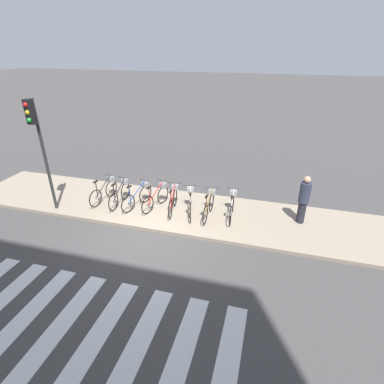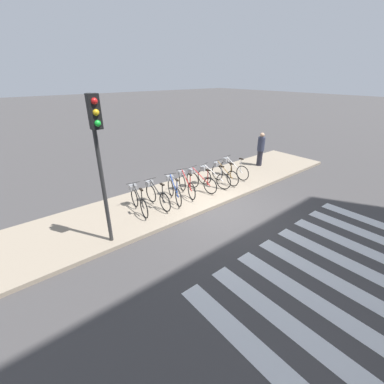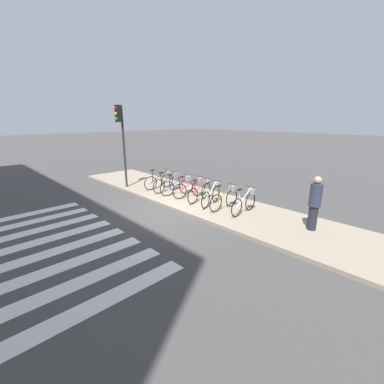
{
  "view_description": "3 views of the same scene",
  "coord_description": "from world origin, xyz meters",
  "px_view_note": "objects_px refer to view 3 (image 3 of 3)",
  "views": [
    {
      "loc": [
        3.48,
        -7.4,
        5.42
      ],
      "look_at": [
        1.02,
        1.35,
        0.92
      ],
      "focal_mm": 28.0,
      "sensor_mm": 36.0,
      "label": 1
    },
    {
      "loc": [
        -5.8,
        -5.65,
        4.33
      ],
      "look_at": [
        -0.82,
        0.42,
        0.7
      ],
      "focal_mm": 24.0,
      "sensor_mm": 36.0,
      "label": 2
    },
    {
      "loc": [
        7.29,
        -5.83,
        3.34
      ],
      "look_at": [
        0.76,
        0.46,
        0.76
      ],
      "focal_mm": 24.0,
      "sensor_mm": 36.0,
      "label": 3
    }
  ],
  "objects_px": {
    "parked_bicycle_2": "(179,185)",
    "traffic_light": "(121,130)",
    "parked_bicycle_1": "(169,182)",
    "parked_bicycle_0": "(161,180)",
    "pedestrian": "(315,202)",
    "parked_bicycle_3": "(191,187)",
    "parked_bicycle_5": "(212,194)",
    "parked_bicycle_4": "(201,191)",
    "parked_bicycle_6": "(226,198)",
    "parked_bicycle_7": "(245,201)"
  },
  "relations": [
    {
      "from": "parked_bicycle_3",
      "to": "parked_bicycle_6",
      "type": "relative_size",
      "value": 0.97
    },
    {
      "from": "parked_bicycle_0",
      "to": "pedestrian",
      "type": "xyz_separation_m",
      "value": [
        6.99,
        0.36,
        0.43
      ]
    },
    {
      "from": "parked_bicycle_1",
      "to": "parked_bicycle_5",
      "type": "relative_size",
      "value": 1.03
    },
    {
      "from": "parked_bicycle_1",
      "to": "parked_bicycle_4",
      "type": "relative_size",
      "value": 1.01
    },
    {
      "from": "parked_bicycle_0",
      "to": "parked_bicycle_5",
      "type": "height_order",
      "value": "same"
    },
    {
      "from": "parked_bicycle_1",
      "to": "parked_bicycle_3",
      "type": "xyz_separation_m",
      "value": [
        1.39,
        0.11,
        0.0
      ]
    },
    {
      "from": "parked_bicycle_0",
      "to": "parked_bicycle_1",
      "type": "height_order",
      "value": "same"
    },
    {
      "from": "parked_bicycle_2",
      "to": "pedestrian",
      "type": "relative_size",
      "value": 0.91
    },
    {
      "from": "parked_bicycle_5",
      "to": "parked_bicycle_4",
      "type": "bearing_deg",
      "value": 176.45
    },
    {
      "from": "parked_bicycle_1",
      "to": "parked_bicycle_2",
      "type": "relative_size",
      "value": 1.04
    },
    {
      "from": "parked_bicycle_3",
      "to": "parked_bicycle_7",
      "type": "height_order",
      "value": "same"
    },
    {
      "from": "parked_bicycle_0",
      "to": "parked_bicycle_2",
      "type": "height_order",
      "value": "same"
    },
    {
      "from": "pedestrian",
      "to": "parked_bicycle_1",
      "type": "bearing_deg",
      "value": -176.21
    },
    {
      "from": "parked_bicycle_3",
      "to": "pedestrian",
      "type": "height_order",
      "value": "pedestrian"
    },
    {
      "from": "parked_bicycle_4",
      "to": "traffic_light",
      "type": "relative_size",
      "value": 0.4
    },
    {
      "from": "parked_bicycle_0",
      "to": "parked_bicycle_2",
      "type": "relative_size",
      "value": 1.04
    },
    {
      "from": "parked_bicycle_3",
      "to": "parked_bicycle_7",
      "type": "distance_m",
      "value": 2.69
    },
    {
      "from": "parked_bicycle_4",
      "to": "traffic_light",
      "type": "height_order",
      "value": "traffic_light"
    },
    {
      "from": "parked_bicycle_1",
      "to": "parked_bicycle_6",
      "type": "height_order",
      "value": "same"
    },
    {
      "from": "parked_bicycle_5",
      "to": "traffic_light",
      "type": "distance_m",
      "value": 5.39
    },
    {
      "from": "parked_bicycle_1",
      "to": "parked_bicycle_0",
      "type": "bearing_deg",
      "value": 174.91
    },
    {
      "from": "parked_bicycle_4",
      "to": "parked_bicycle_0",
      "type": "bearing_deg",
      "value": 179.88
    },
    {
      "from": "parked_bicycle_5",
      "to": "parked_bicycle_6",
      "type": "height_order",
      "value": "same"
    },
    {
      "from": "parked_bicycle_2",
      "to": "parked_bicycle_4",
      "type": "xyz_separation_m",
      "value": [
        1.29,
        0.07,
        0.0
      ]
    },
    {
      "from": "parked_bicycle_5",
      "to": "pedestrian",
      "type": "relative_size",
      "value": 0.92
    },
    {
      "from": "parked_bicycle_6",
      "to": "pedestrian",
      "type": "bearing_deg",
      "value": 7.56
    },
    {
      "from": "parked_bicycle_1",
      "to": "pedestrian",
      "type": "xyz_separation_m",
      "value": [
        6.32,
        0.42,
        0.43
      ]
    },
    {
      "from": "traffic_light",
      "to": "parked_bicycle_4",
      "type": "bearing_deg",
      "value": 15.4
    },
    {
      "from": "parked_bicycle_2",
      "to": "parked_bicycle_4",
      "type": "height_order",
      "value": "same"
    },
    {
      "from": "parked_bicycle_3",
      "to": "pedestrian",
      "type": "xyz_separation_m",
      "value": [
        4.94,
        0.31,
        0.43
      ]
    },
    {
      "from": "parked_bicycle_0",
      "to": "parked_bicycle_7",
      "type": "xyz_separation_m",
      "value": [
        4.75,
        0.12,
        0.0
      ]
    },
    {
      "from": "parked_bicycle_6",
      "to": "traffic_light",
      "type": "distance_m",
      "value": 5.99
    },
    {
      "from": "parked_bicycle_7",
      "to": "parked_bicycle_4",
      "type": "bearing_deg",
      "value": -176.51
    },
    {
      "from": "parked_bicycle_2",
      "to": "parked_bicycle_5",
      "type": "height_order",
      "value": "same"
    },
    {
      "from": "parked_bicycle_4",
      "to": "parked_bicycle_7",
      "type": "relative_size",
      "value": 0.99
    },
    {
      "from": "parked_bicycle_6",
      "to": "parked_bicycle_5",
      "type": "bearing_deg",
      "value": -179.52
    },
    {
      "from": "parked_bicycle_2",
      "to": "traffic_light",
      "type": "bearing_deg",
      "value": -159.29
    },
    {
      "from": "parked_bicycle_5",
      "to": "parked_bicycle_7",
      "type": "bearing_deg",
      "value": 6.6
    },
    {
      "from": "parked_bicycle_1",
      "to": "traffic_light",
      "type": "relative_size",
      "value": 0.41
    },
    {
      "from": "parked_bicycle_0",
      "to": "parked_bicycle_6",
      "type": "relative_size",
      "value": 0.99
    },
    {
      "from": "parked_bicycle_0",
      "to": "parked_bicycle_7",
      "type": "distance_m",
      "value": 4.75
    },
    {
      "from": "parked_bicycle_5",
      "to": "pedestrian",
      "type": "distance_m",
      "value": 3.71
    },
    {
      "from": "parked_bicycle_0",
      "to": "pedestrian",
      "type": "distance_m",
      "value": 7.02
    },
    {
      "from": "parked_bicycle_2",
      "to": "traffic_light",
      "type": "xyz_separation_m",
      "value": [
        -2.82,
        -1.06,
        2.32
      ]
    },
    {
      "from": "parked_bicycle_1",
      "to": "parked_bicycle_7",
      "type": "height_order",
      "value": "same"
    },
    {
      "from": "parked_bicycle_2",
      "to": "parked_bicycle_7",
      "type": "height_order",
      "value": "same"
    },
    {
      "from": "parked_bicycle_5",
      "to": "parked_bicycle_0",
      "type": "bearing_deg",
      "value": 179.22
    },
    {
      "from": "pedestrian",
      "to": "parked_bicycle_5",
      "type": "bearing_deg",
      "value": -173.72
    },
    {
      "from": "parked_bicycle_4",
      "to": "parked_bicycle_7",
      "type": "bearing_deg",
      "value": 3.49
    },
    {
      "from": "parked_bicycle_4",
      "to": "traffic_light",
      "type": "bearing_deg",
      "value": -164.6
    }
  ]
}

